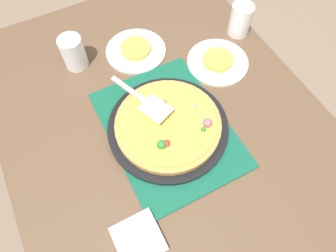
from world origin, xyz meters
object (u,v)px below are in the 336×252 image
Objects in this scene: plate_far_right at (136,51)px; plate_near_left at (218,62)px; pizza_pan at (168,127)px; served_slice_left at (218,60)px; served_slice_right at (136,48)px; cup_near at (240,20)px; pizza at (168,124)px; cup_far at (73,53)px; pizza_server at (144,100)px; napkin_stack at (138,239)px.

plate_near_left is at bearing 52.11° from plate_far_right.
served_slice_left reaches higher than pizza_pan.
cup_near reaches higher than served_slice_right.
pizza reaches higher than plate_near_left.
served_slice_right reaches higher than plate_far_right.
plate_far_right is 1.83× the size of cup_far.
pizza_server is at bearing -18.21° from plate_far_right.
plate_near_left and plate_far_right have the same top height.
pizza_pan is 1.66× the size of pizza_server.
pizza_pan is 0.51m from cup_near.
pizza_server is 0.40m from napkin_stack.
cup_far is at bearing -116.94° from plate_near_left.
pizza_server is (0.26, -0.08, 0.06)m from plate_far_right.
cup_far reaches higher than plate_far_right.
served_slice_left is 0.18m from cup_near.
served_slice_left is at bearing 102.25° from pizza_server.
pizza is at bearing -7.58° from plate_far_right.
plate_far_right is at bearing -127.89° from plate_near_left.
napkin_stack is at bearing -28.04° from pizza_server.
plate_far_right is at bearing 161.79° from pizza_server.
pizza_server is (0.26, -0.08, 0.05)m from served_slice_right.
pizza is 0.33m from served_slice_left.
plate_near_left is 0.30m from served_slice_right.
napkin_stack is at bearing -40.93° from pizza.
napkin_stack reaches higher than plate_near_left.
pizza_pan is 1.15× the size of pizza.
plate_near_left is 1.83× the size of napkin_stack.
plate_near_left is 0.51m from cup_far.
served_slice_right is (0.00, 0.00, 0.01)m from plate_far_right.
served_slice_right is at bearing 161.79° from pizza_server.
pizza is 1.50× the size of plate_near_left.
cup_far is (-0.23, -0.45, 0.06)m from plate_near_left.
cup_far is (-0.04, -0.21, 0.06)m from plate_far_right.
cup_near is at bearing 77.65° from cup_far.
cup_near reaches higher than plate_near_left.
pizza_server is (-0.09, -0.04, 0.06)m from pizza_pan.
served_slice_left is (0.00, 0.00, 0.01)m from plate_near_left.
plate_far_right is 0.30m from served_slice_left.
napkin_stack is at bearing -50.42° from served_slice_left.
plate_far_right is 0.66m from napkin_stack.
pizza reaches higher than served_slice_left.
pizza_server is (0.07, -0.32, 0.05)m from served_slice_left.
pizza_server is 1.91× the size of napkin_stack.
cup_near reaches higher than pizza.
cup_near is at bearing 120.51° from pizza_pan.
plate_near_left is at bearing 119.62° from pizza.
napkin_stack is (0.35, -0.19, -0.06)m from pizza_server.
plate_near_left is 1.00× the size of plate_far_right.
cup_near is 0.62m from cup_far.
served_slice_left and served_slice_right have the same top height.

